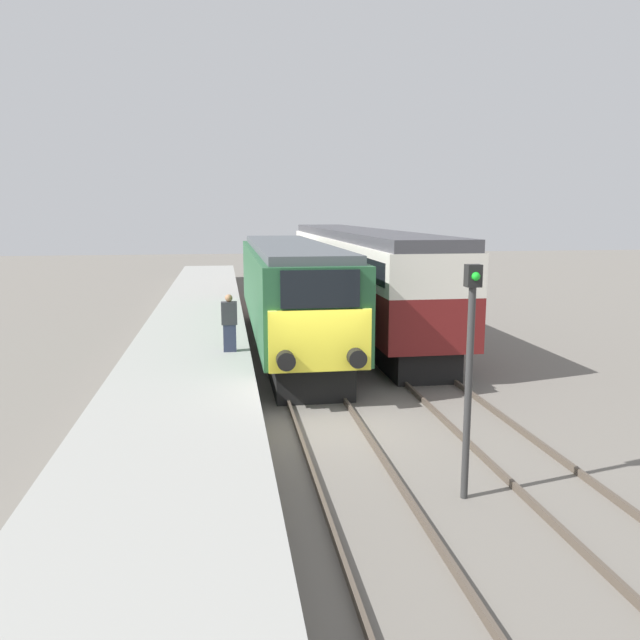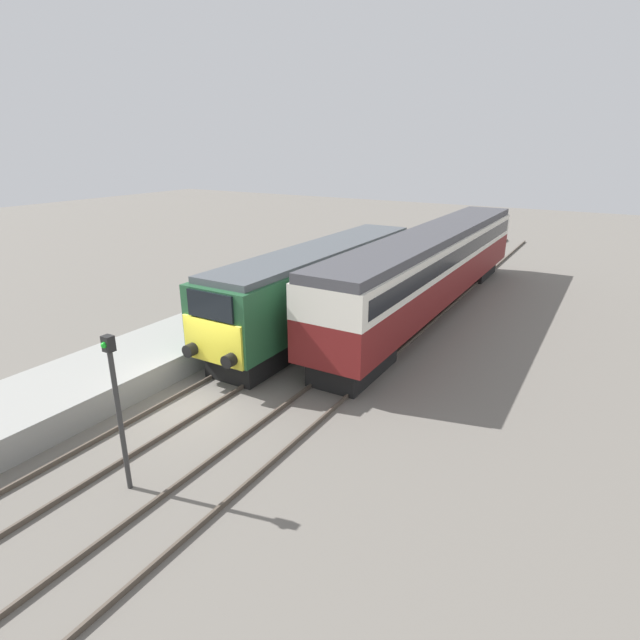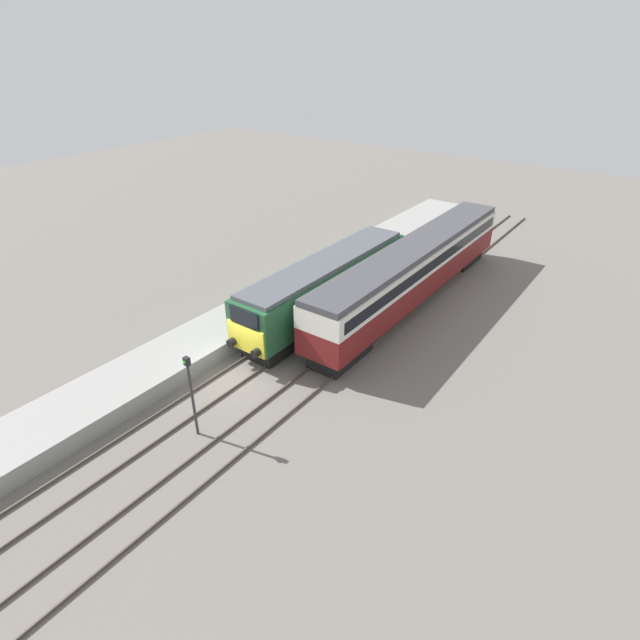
{
  "view_description": "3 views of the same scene",
  "coord_description": "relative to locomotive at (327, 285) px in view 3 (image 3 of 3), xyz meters",
  "views": [
    {
      "loc": [
        -2.23,
        -13.53,
        4.78
      ],
      "look_at": [
        0.0,
        0.89,
        2.25
      ],
      "focal_mm": 35.0,
      "sensor_mm": 36.0,
      "label": 1
    },
    {
      "loc": [
        10.85,
        -10.4,
        7.88
      ],
      "look_at": [
        1.7,
        4.89,
        1.6
      ],
      "focal_mm": 28.0,
      "sensor_mm": 36.0,
      "label": 2
    },
    {
      "loc": [
        15.76,
        -14.32,
        14.92
      ],
      "look_at": [
        1.7,
        4.89,
        1.6
      ],
      "focal_mm": 28.0,
      "sensor_mm": 36.0,
      "label": 3
    }
  ],
  "objects": [
    {
      "name": "ground_plane",
      "position": [
        0.0,
        -7.89,
        -2.1
      ],
      "size": [
        120.0,
        120.0,
        0.0
      ],
      "primitive_type": "plane",
      "color": "slate"
    },
    {
      "name": "platform_left",
      "position": [
        -3.3,
        0.11,
        -1.65
      ],
      "size": [
        3.5,
        50.0,
        0.89
      ],
      "color": "gray",
      "rests_on": "ground_plane"
    },
    {
      "name": "rails_near_track",
      "position": [
        0.0,
        -2.89,
        -2.03
      ],
      "size": [
        1.51,
        60.0,
        0.14
      ],
      "color": "#4C4238",
      "rests_on": "ground_plane"
    },
    {
      "name": "rails_far_track",
      "position": [
        3.4,
        -2.89,
        -2.03
      ],
      "size": [
        1.5,
        60.0,
        0.14
      ],
      "color": "#4C4238",
      "rests_on": "ground_plane"
    },
    {
      "name": "locomotive",
      "position": [
        0.0,
        0.0,
        0.0
      ],
      "size": [
        2.7,
        14.51,
        3.74
      ],
      "color": "black",
      "rests_on": "ground_plane"
    },
    {
      "name": "passenger_carriage",
      "position": [
        3.4,
        4.83,
        0.38
      ],
      "size": [
        2.75,
        20.99,
        4.06
      ],
      "color": "black",
      "rests_on": "ground_plane"
    },
    {
      "name": "person_on_platform",
      "position": [
        -2.12,
        -4.0,
        -0.4
      ],
      "size": [
        0.44,
        0.26,
        1.63
      ],
      "color": "#2D334C",
      "rests_on": "platform_left"
    },
    {
      "name": "signal_post",
      "position": [
        1.7,
        -12.01,
        0.25
      ],
      "size": [
        0.24,
        0.28,
        3.96
      ],
      "color": "#333333",
      "rests_on": "ground_plane"
    }
  ]
}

